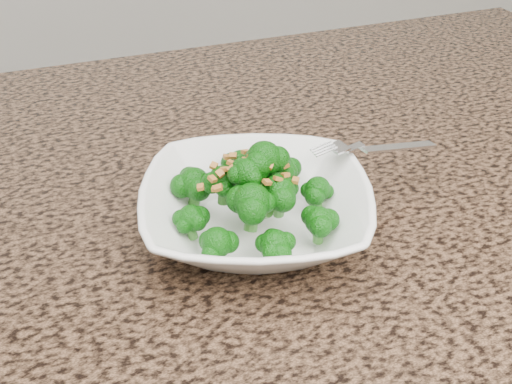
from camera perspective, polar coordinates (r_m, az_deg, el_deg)
name	(u,v)px	position (r m, az deg, el deg)	size (l,w,h in m)	color
granite_counter	(167,256)	(0.66, -7.90, -5.62)	(1.64, 1.04, 0.03)	brown
bowl	(256,210)	(0.64, 0.00, -1.65)	(0.23, 0.23, 0.06)	white
broccoli_pile	(256,159)	(0.61, 0.00, 2.96)	(0.20, 0.20, 0.06)	#0E5E0A
garlic_topping	(256,126)	(0.59, 0.00, 5.85)	(0.12, 0.12, 0.01)	#BA762D
fork	(357,147)	(0.69, 9.00, 3.97)	(0.17, 0.03, 0.01)	silver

